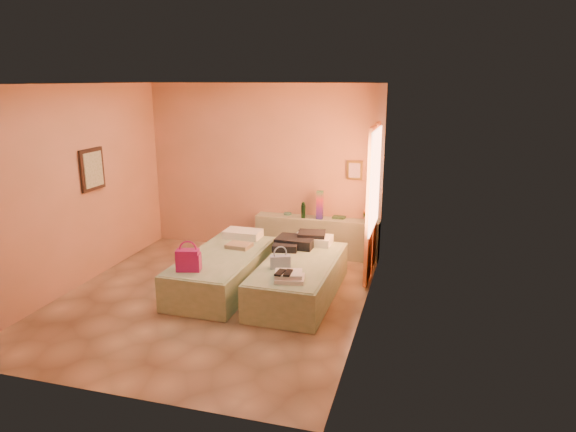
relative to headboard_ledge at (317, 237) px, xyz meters
name	(u,v)px	position (x,y,z in m)	size (l,w,h in m)	color
ground	(212,299)	(-0.98, -2.10, -0.33)	(4.50, 4.50, 0.00)	tan
room_walls	(238,161)	(-0.77, -1.53, 1.46)	(4.02, 4.51, 2.81)	tan
headboard_ledge	(317,237)	(0.00, 0.00, 0.00)	(2.05, 0.30, 0.65)	#999F82
bed_left	(223,271)	(-0.96, -1.70, -0.08)	(0.90, 2.00, 0.50)	#A9BB97
bed_right	(299,279)	(0.14, -1.70, -0.08)	(0.90, 2.00, 0.50)	#A9BB97
water_bottle	(303,210)	(-0.22, -0.06, 0.45)	(0.07, 0.07, 0.25)	#14371B
rainbow_box	(320,205)	(0.05, -0.04, 0.56)	(0.10, 0.10, 0.46)	#B8166F
small_dish	(288,214)	(-0.52, 0.06, 0.34)	(0.13, 0.13, 0.03)	#4C8D71
green_book	(339,217)	(0.35, 0.07, 0.34)	(0.20, 0.15, 0.03)	#2A4E2E
flower_vase	(368,214)	(0.84, -0.05, 0.46)	(0.20, 0.20, 0.26)	silver
magenta_handbag	(189,260)	(-1.13, -2.39, 0.32)	(0.30, 0.17, 0.28)	#B8166F
khaki_garment	(239,246)	(-0.85, -1.36, 0.20)	(0.34, 0.27, 0.06)	#9F8766
clothes_pile	(299,241)	(-0.03, -1.09, 0.26)	(0.59, 0.59, 0.18)	black
blue_handbag	(280,262)	(-0.04, -2.00, 0.26)	(0.26, 0.11, 0.17)	#456EA6
towel_stack	(290,277)	(0.19, -2.38, 0.23)	(0.35, 0.30, 0.10)	white
sandal_pair	(284,273)	(0.13, -2.43, 0.29)	(0.16, 0.21, 0.02)	black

